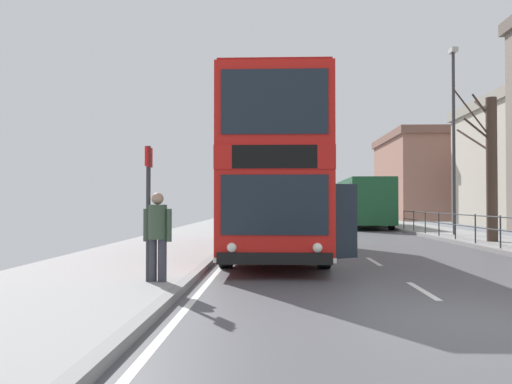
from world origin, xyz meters
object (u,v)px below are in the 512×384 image
(background_bus_far_lane, at_px, (364,202))
(pedestrian_companion, at_px, (157,232))
(street_lamp_far_side, at_px, (454,127))
(background_building_01, at_px, (441,177))
(bus_stop_sign_near, at_px, (148,197))
(bare_tree_far_00, at_px, (491,166))
(double_decker_bus_main, at_px, (275,176))

(background_bus_far_lane, height_order, pedestrian_companion, background_bus_far_lane)
(street_lamp_far_side, relative_size, background_building_01, 0.60)
(bus_stop_sign_near, bearing_deg, bare_tree_far_00, 45.84)
(double_decker_bus_main, distance_m, bus_stop_sign_near, 6.80)
(background_building_01, bearing_deg, background_bus_far_lane, -119.77)
(background_bus_far_lane, distance_m, street_lamp_far_side, 10.66)
(background_bus_far_lane, bearing_deg, pedestrian_companion, -107.39)
(background_bus_far_lane, bearing_deg, street_lamp_far_side, -75.90)
(double_decker_bus_main, height_order, street_lamp_far_side, street_lamp_far_side)
(background_bus_far_lane, xyz_separation_m, bus_stop_sign_near, (-7.90, -24.69, 0.01))
(pedestrian_companion, bearing_deg, bare_tree_far_00, 46.29)
(double_decker_bus_main, relative_size, bus_stop_sign_near, 4.33)
(bare_tree_far_00, bearing_deg, double_decker_bus_main, -151.90)
(double_decker_bus_main, height_order, pedestrian_companion, double_decker_bus_main)
(pedestrian_companion, height_order, background_building_01, background_building_01)
(street_lamp_far_side, bearing_deg, bare_tree_far_00, -90.19)
(pedestrian_companion, distance_m, bare_tree_far_00, 14.86)
(bare_tree_far_00, bearing_deg, background_building_01, 76.12)
(double_decker_bus_main, xyz_separation_m, pedestrian_companion, (-2.13, -6.35, -1.34))
(bus_stop_sign_near, height_order, street_lamp_far_side, street_lamp_far_side)
(double_decker_bus_main, distance_m, background_building_01, 39.97)
(street_lamp_far_side, bearing_deg, double_decker_bus_main, -133.47)
(double_decker_bus_main, xyz_separation_m, bare_tree_far_00, (8.05, 4.30, 0.55))
(pedestrian_companion, bearing_deg, background_bus_far_lane, 72.61)
(street_lamp_far_side, bearing_deg, background_bus_far_lane, 104.10)
(bus_stop_sign_near, height_order, bare_tree_far_00, bare_tree_far_00)
(background_bus_far_lane, xyz_separation_m, street_lamp_far_side, (2.47, -9.82, 3.32))
(street_lamp_far_side, distance_m, bare_tree_far_00, 4.68)
(pedestrian_companion, relative_size, bare_tree_far_00, 0.28)
(double_decker_bus_main, xyz_separation_m, street_lamp_far_side, (8.07, 8.51, 2.60))
(pedestrian_companion, distance_m, bus_stop_sign_near, 0.65)
(bus_stop_sign_near, bearing_deg, street_lamp_far_side, 55.12)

